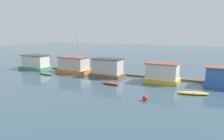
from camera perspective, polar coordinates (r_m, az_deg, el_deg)
ground_plane at (r=40.36m, az=0.62°, el=-1.73°), size 200.00×200.00×0.00m
dock_walkway at (r=42.56m, az=2.08°, el=-0.92°), size 51.00×1.55×0.30m
houseboat_green at (r=51.31m, az=-19.34°, el=1.84°), size 6.55×3.96×3.10m
houseboat_orange at (r=44.93m, az=-9.95°, el=1.26°), size 6.26×4.09×7.41m
houseboat_brown at (r=40.16m, az=-1.20°, el=0.51°), size 6.03×3.67×3.38m
houseboat_yellow at (r=36.75m, az=13.06°, el=-0.71°), size 5.41×4.13×3.22m
houseboat_blue at (r=36.83m, az=27.00°, el=-1.69°), size 5.32×3.52×3.01m
dinghy_green at (r=44.12m, az=-16.84°, el=-0.92°), size 3.46×1.44×0.35m
dinghy_red at (r=34.35m, az=-0.31°, el=-3.48°), size 3.02×1.24×0.41m
dinghy_yellow at (r=30.97m, az=20.38°, el=-5.66°), size 4.22×2.07×0.38m
mooring_post_far_right at (r=41.60m, az=1.24°, el=-0.19°), size 0.22×0.22×1.70m
mooring_post_near_right at (r=49.00m, az=-13.60°, el=0.83°), size 0.32×0.32×1.26m
mooring_post_centre at (r=37.90m, az=25.67°, el=-2.39°), size 0.27×0.27×1.46m
buoy_red at (r=26.81m, az=8.60°, el=-7.21°), size 0.68×0.68×0.68m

